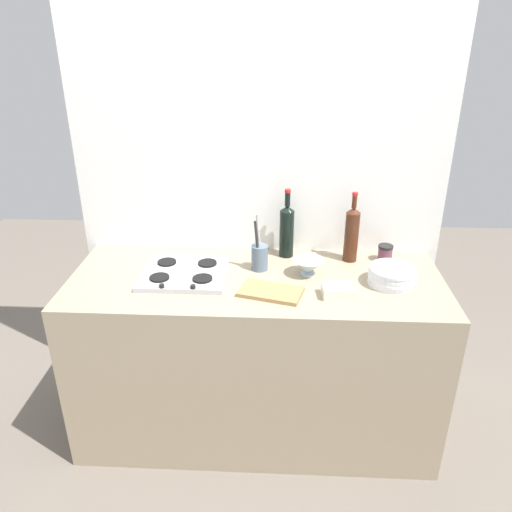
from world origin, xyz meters
The scene contains 12 objects.
ground_plane centered at (0.00, 0.00, 0.00)m, with size 6.00×6.00×0.00m, color #6B6056.
counter_block centered at (0.00, 0.00, 0.45)m, with size 1.80×0.70×0.90m, color tan.
backsplash_panel centered at (0.00, 0.38, 1.29)m, with size 1.90×0.06×2.57m, color white.
stovetop_hob centered at (-0.35, 0.01, 0.91)m, with size 0.41×0.37×0.04m.
plate_stack centered at (0.64, -0.02, 0.94)m, with size 0.22×0.22×0.08m.
wine_bottle_leftmost centered at (0.47, 0.23, 1.05)m, with size 0.07×0.07×0.36m.
wine_bottle_mid_left centered at (0.14, 0.27, 1.05)m, with size 0.07×0.07×0.36m.
mixing_bowl centered at (0.25, 0.05, 0.95)m, with size 0.15×0.15×0.08m.
butter_dish centered at (0.37, -0.15, 0.93)m, with size 0.14×0.09×0.05m, color silver.
utensil_crock centered at (0.01, 0.10, 0.97)m, with size 0.08×0.08×0.30m.
condiment_jar_front centered at (0.65, 0.24, 0.94)m, with size 0.08×0.08×0.08m.
cutting_board centered at (0.07, -0.14, 0.91)m, with size 0.28×0.16×0.02m, color #9E7A4C.
Camera 1 is at (0.11, -2.13, 2.02)m, focal length 35.24 mm.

